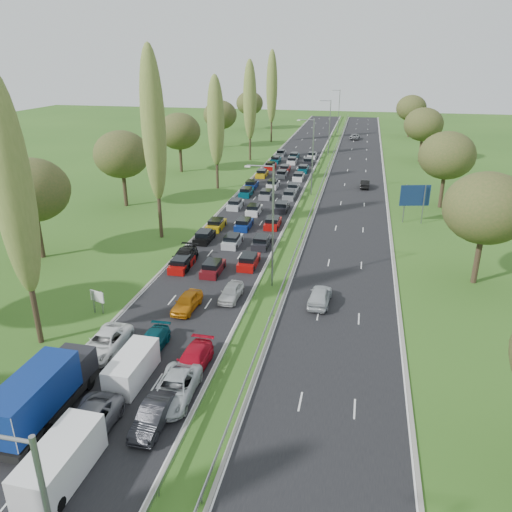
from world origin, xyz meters
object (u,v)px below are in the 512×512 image
Objects in this scene: info_sign at (97,299)px; direction_sign at (415,197)px; white_van_rear at (134,365)px; near_car_3 at (184,258)px; blue_lorry at (44,393)px; near_car_2 at (105,343)px; white_van_front at (63,458)px.

info_sign is 43.15m from direction_sign.
info_sign is at bearing 131.78° from white_van_rear.
blue_lorry is at bearing -93.00° from near_car_3.
near_car_2 is 17.45m from near_car_3.
blue_lorry reaches higher than info_sign.
direction_sign is at bearing 67.87° from white_van_front.
white_van_rear is (-0.13, 8.91, -0.12)m from white_van_front.
white_van_front is at bearing -113.58° from direction_sign.
near_car_2 is 0.63× the size of blue_lorry.
white_van_rear is 0.98× the size of direction_sign.
direction_sign reaches higher than info_sign.
white_van_front is 1.12× the size of white_van_rear.
white_van_rear is (3.59, -20.12, 0.24)m from near_car_3.
near_car_2 is at bearing 144.26° from white_van_rear.
near_car_2 is 2.61× the size of info_sign.
white_van_front is at bearing -71.14° from near_car_2.
info_sign is at bearing -131.94° from direction_sign.
white_van_rear reaches higher than near_car_2.
white_van_rear is at bearing -83.10° from near_car_3.
blue_lorry reaches higher than white_van_front.
blue_lorry is 1.69× the size of white_van_rear.
white_van_rear is at bearing 55.74° from blue_lorry.
white_van_rear is 10.94m from info_sign.
blue_lorry reaches higher than white_van_rear.
direction_sign is (25.22, 37.62, 2.79)m from near_car_2.
white_van_front is at bearing -88.56° from white_van_rear.
white_van_rear is (3.49, 5.02, -0.85)m from blue_lorry.
near_car_3 is 20.44m from white_van_rear.
near_car_3 is 25.16m from blue_lorry.
blue_lorry reaches higher than near_car_2.
info_sign is (-3.71, 13.24, -0.53)m from blue_lorry.
blue_lorry is 4.11× the size of info_sign.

